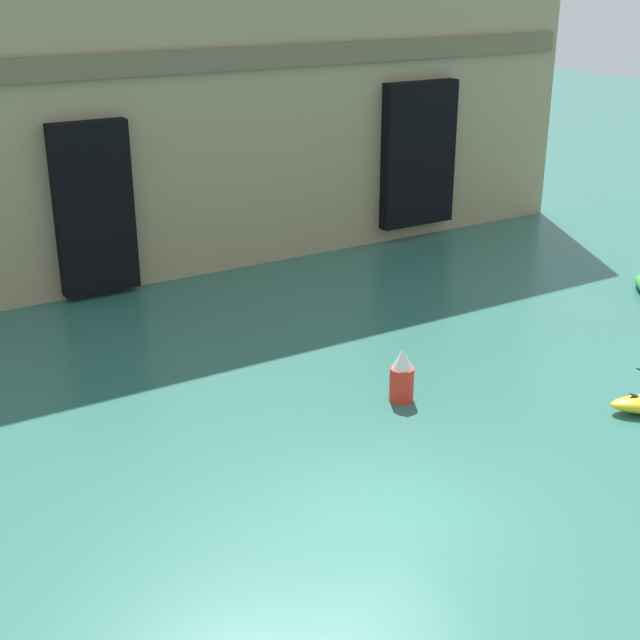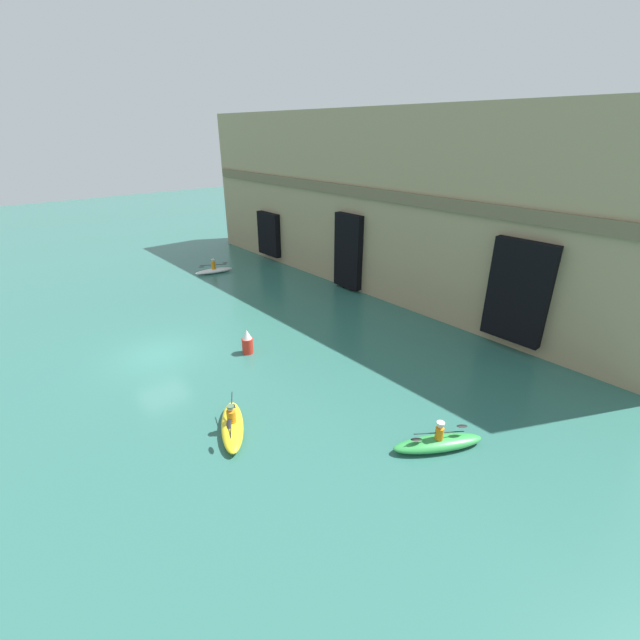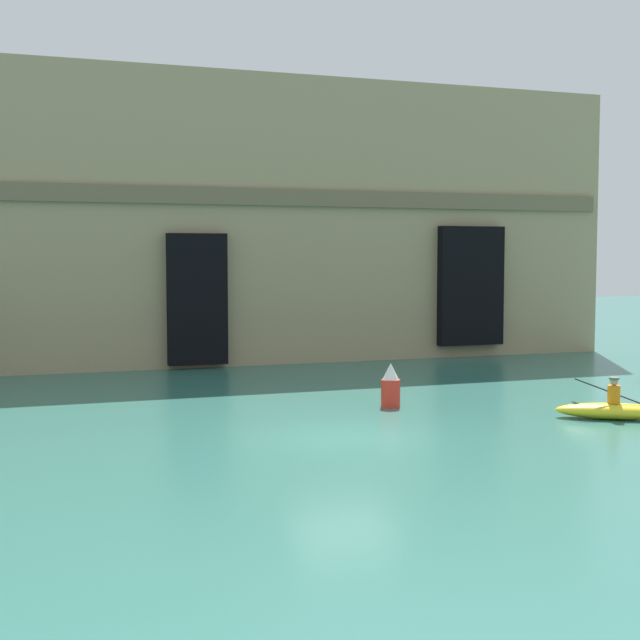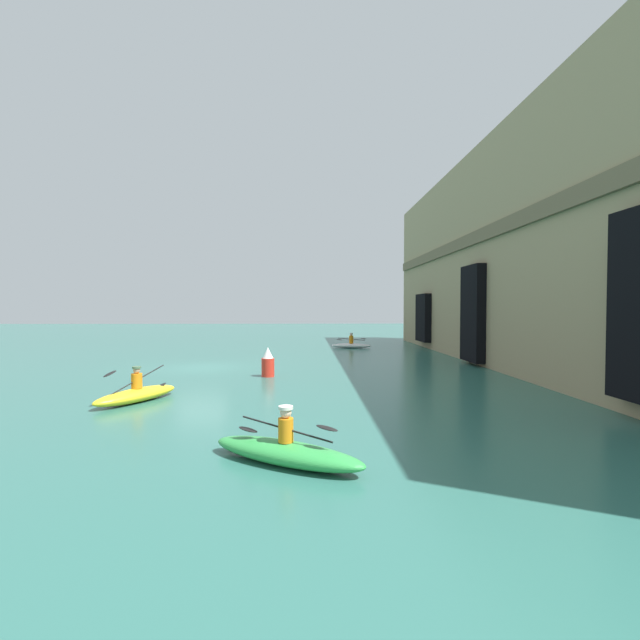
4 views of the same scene
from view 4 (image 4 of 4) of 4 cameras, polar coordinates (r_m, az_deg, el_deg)
name	(u,v)px [view 4 (image 4 of 4)]	position (r m, az deg, el deg)	size (l,w,h in m)	color
ground_plane	(201,368)	(22.56, -15.57, -6.17)	(120.00, 120.00, 0.00)	#2D665B
cliff_bluff	(533,254)	(24.90, 26.54, 7.90)	(36.05, 5.83, 11.72)	#9E8966
kayak_white	(351,345)	(32.32, 4.19, -3.35)	(1.35, 3.04, 1.14)	white
kayak_green	(286,451)	(8.74, -4.58, -17.06)	(2.39, 3.33, 1.14)	green
kayak_yellow	(137,394)	(15.22, -23.22, -9.05)	(3.10, 2.22, 1.15)	yellow
marker_buoy	(268,363)	(19.10, -6.96, -5.71)	(0.57, 0.57, 1.30)	red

